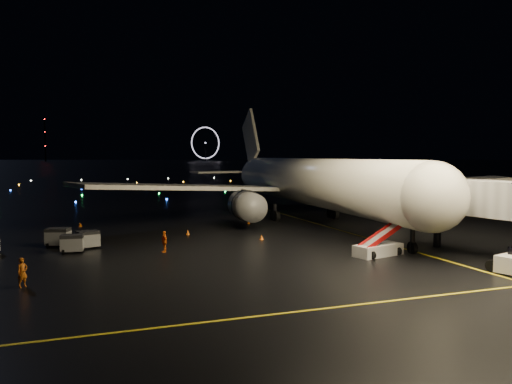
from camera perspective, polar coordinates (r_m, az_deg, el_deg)
ground at (r=335.17m, az=-16.86°, el=2.54°), size 2000.00×2000.00×0.00m
lane_centre at (r=57.82m, az=9.97°, el=-4.45°), size 0.25×80.00×0.02m
lane_cross at (r=28.47m, az=4.90°, el=-13.46°), size 60.00×0.25×0.02m
airliner at (r=68.72m, az=5.12°, el=4.10°), size 62.79×59.91×17.09m
belt_loader at (r=44.38m, az=13.80°, el=-5.05°), size 6.82×3.35×3.19m
crew_a at (r=36.47m, az=-25.14°, el=-8.33°), size 0.85×0.80×1.95m
crew_c at (r=45.40m, az=-10.45°, el=-5.60°), size 0.67×1.20×1.93m
safety_cone_0 at (r=51.41m, az=0.63°, el=-5.19°), size 0.59×0.59×0.51m
safety_cone_1 at (r=63.40m, az=-0.85°, el=-3.43°), size 0.43×0.43×0.45m
safety_cone_2 at (r=55.15m, az=-7.81°, el=-4.59°), size 0.55×0.55×0.49m
safety_cone_3 at (r=64.39m, az=-19.46°, el=-3.50°), size 0.56×0.56×0.56m
ferris_wheel at (r=777.52m, az=-5.79°, el=5.46°), size 49.33×16.80×52.00m
radio_mast at (r=776.25m, az=-22.97°, el=5.59°), size 1.80×1.80×64.00m
taxiway_lights at (r=141.86m, az=-13.00°, el=0.67°), size 164.00×92.00×0.36m
baggage_cart_0 at (r=49.14m, az=-18.65°, el=-5.18°), size 2.22×1.82×1.63m
baggage_cart_1 at (r=47.46m, az=-20.28°, el=-5.56°), size 2.03×1.53×1.61m
baggage_cart_2 at (r=51.07m, az=-21.68°, el=-4.84°), size 2.43×2.03×1.76m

